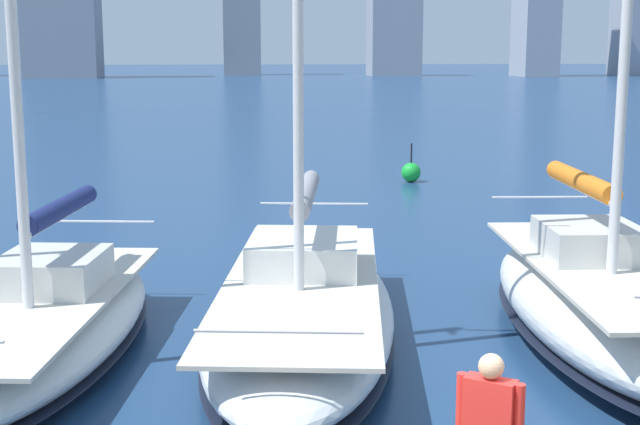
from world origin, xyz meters
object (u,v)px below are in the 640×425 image
at_px(channel_buoy, 411,172).
at_px(sailboat_navy, 45,321).
at_px(sailboat_orange, 596,300).
at_px(sailboat_grey, 302,305).

bearing_deg(channel_buoy, sailboat_navy, 61.91).
relative_size(sailboat_orange, sailboat_grey, 0.94).
distance_m(sailboat_orange, sailboat_grey, 4.71).
relative_size(sailboat_grey, sailboat_navy, 0.98).
relative_size(sailboat_orange, sailboat_navy, 0.92).
height_order(sailboat_orange, sailboat_grey, sailboat_grey).
bearing_deg(sailboat_grey, sailboat_orange, 172.27).
bearing_deg(sailboat_navy, sailboat_grey, -174.98).
relative_size(sailboat_orange, channel_buoy, 7.34).
xyz_separation_m(sailboat_orange, sailboat_navy, (8.64, -0.28, -0.14)).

